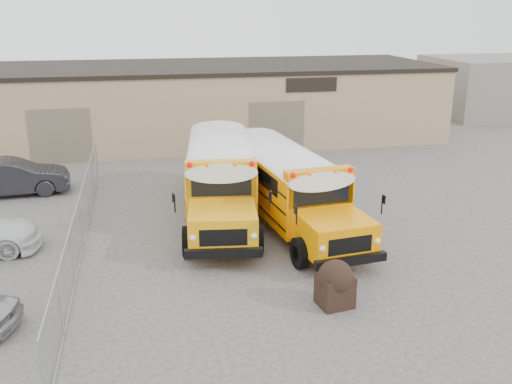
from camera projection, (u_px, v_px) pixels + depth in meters
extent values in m
plane|color=#484442|center=(265.00, 268.00, 18.72)|extent=(120.00, 120.00, 0.00)
cube|color=tan|center=(199.00, 103.00, 36.66)|extent=(30.00, 10.00, 4.50)
cube|color=black|center=(198.00, 67.00, 35.94)|extent=(30.20, 10.20, 0.25)
cube|color=black|center=(312.00, 85.00, 32.61)|extent=(3.00, 0.08, 0.80)
cube|color=brown|center=(61.00, 136.00, 30.70)|extent=(3.20, 0.08, 3.00)
cube|color=brown|center=(277.00, 128.00, 32.97)|extent=(3.20, 0.08, 3.00)
cylinder|color=#94969C|center=(43.00, 378.00, 11.72)|extent=(0.07, 0.07, 1.80)
cylinder|color=#94969C|center=(60.00, 306.00, 14.51)|extent=(0.07, 0.07, 1.80)
cylinder|color=#94969C|center=(72.00, 258.00, 17.31)|extent=(0.07, 0.07, 1.80)
cylinder|color=#94969C|center=(81.00, 223.00, 20.10)|extent=(0.07, 0.07, 1.80)
cylinder|color=#94969C|center=(87.00, 197.00, 22.90)|extent=(0.07, 0.07, 1.80)
cylinder|color=#94969C|center=(93.00, 176.00, 25.69)|extent=(0.07, 0.07, 1.80)
cylinder|color=#94969C|center=(97.00, 159.00, 28.49)|extent=(0.07, 0.07, 1.80)
cylinder|color=#94969C|center=(79.00, 199.00, 19.83)|extent=(0.05, 18.00, 0.05)
cylinder|color=#94969C|center=(83.00, 245.00, 20.37)|extent=(0.05, 18.00, 0.05)
cube|color=#94969C|center=(81.00, 223.00, 20.10)|extent=(0.02, 18.00, 1.70)
cube|color=gray|center=(497.00, 86.00, 44.94)|extent=(10.00, 8.00, 4.40)
cube|color=#F9A50D|center=(218.00, 139.00, 29.75)|extent=(3.52, 8.09, 2.11)
cube|color=#F9A50D|center=(220.00, 174.00, 25.11)|extent=(2.53, 2.53, 1.19)
cube|color=black|center=(219.00, 145.00, 25.87)|extent=(2.10, 0.32, 0.77)
cube|color=white|center=(217.00, 116.00, 29.37)|extent=(3.53, 8.17, 0.41)
cube|color=#F9A50D|center=(218.00, 130.00, 25.90)|extent=(2.57, 0.82, 0.37)
sphere|color=#E50705|center=(194.00, 129.00, 25.55)|extent=(0.21, 0.21, 0.21)
sphere|color=#E50705|center=(242.00, 128.00, 25.71)|extent=(0.21, 0.21, 0.21)
sphere|color=orange|center=(208.00, 128.00, 25.60)|extent=(0.21, 0.21, 0.21)
sphere|color=orange|center=(229.00, 128.00, 25.67)|extent=(0.21, 0.21, 0.21)
cube|color=black|center=(220.00, 193.00, 24.10)|extent=(2.53, 0.54, 0.29)
cube|color=black|center=(217.00, 139.00, 33.81)|extent=(2.53, 0.52, 0.29)
cube|color=black|center=(218.00, 140.00, 29.77)|extent=(3.55, 7.94, 0.06)
cube|color=black|center=(218.00, 126.00, 29.86)|extent=(3.40, 6.87, 0.64)
cylinder|color=black|center=(192.00, 187.00, 25.31)|extent=(0.42, 1.10, 1.07)
cylinder|color=black|center=(247.00, 186.00, 25.49)|extent=(0.42, 1.10, 1.07)
cylinder|color=black|center=(196.00, 152.00, 31.47)|extent=(0.42, 1.10, 1.07)
cylinder|color=black|center=(240.00, 151.00, 31.65)|extent=(0.42, 1.10, 1.07)
cube|color=#FF9200|center=(238.00, 146.00, 28.34)|extent=(3.42, 7.85, 2.05)
cube|color=#FF9200|center=(272.00, 182.00, 24.06)|extent=(2.45, 2.45, 1.15)
cube|color=black|center=(263.00, 153.00, 24.75)|extent=(2.04, 0.31, 0.75)
cube|color=white|center=(238.00, 123.00, 27.97)|extent=(3.43, 7.92, 0.40)
cube|color=#FF9200|center=(261.00, 137.00, 24.77)|extent=(2.49, 0.80, 0.36)
sphere|color=#E50705|center=(240.00, 138.00, 24.20)|extent=(0.20, 0.20, 0.20)
sphere|color=#E50705|center=(286.00, 134.00, 24.84)|extent=(0.20, 0.20, 0.20)
sphere|color=orange|center=(253.00, 137.00, 24.38)|extent=(0.20, 0.20, 0.20)
sphere|color=orange|center=(273.00, 135.00, 24.66)|extent=(0.20, 0.20, 0.20)
cube|color=black|center=(282.00, 201.00, 23.14)|extent=(2.46, 0.52, 0.28)
cube|color=black|center=(218.00, 147.00, 32.09)|extent=(2.45, 0.50, 0.28)
cube|color=black|center=(238.00, 148.00, 28.36)|extent=(3.44, 7.70, 0.06)
cube|color=black|center=(236.00, 134.00, 28.43)|extent=(3.30, 6.66, 0.62)
cylinder|color=black|center=(244.00, 197.00, 23.98)|extent=(0.41, 1.07, 1.04)
cylinder|color=black|center=(296.00, 192.00, 24.70)|extent=(0.41, 1.07, 1.04)
cylinder|color=black|center=(208.00, 161.00, 29.66)|extent=(0.41, 1.07, 1.04)
cylinder|color=black|center=(251.00, 157.00, 30.38)|extent=(0.41, 1.07, 1.04)
cube|color=black|center=(335.00, 291.00, 16.24)|extent=(1.05, 0.98, 0.93)
sphere|color=black|center=(336.00, 277.00, 16.11)|extent=(1.02, 1.02, 1.02)
imported|color=black|center=(11.00, 177.00, 25.73)|extent=(5.17, 2.25, 1.65)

